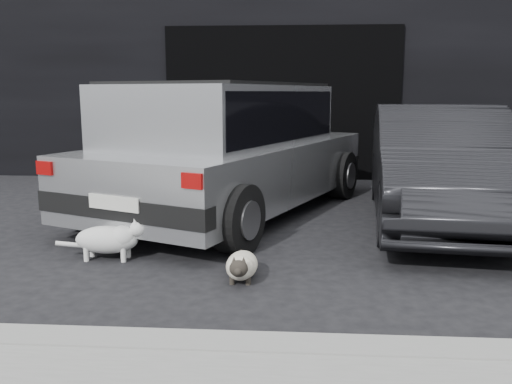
# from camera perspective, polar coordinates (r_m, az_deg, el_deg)

# --- Properties ---
(ground) EXTENTS (80.00, 80.00, 0.00)m
(ground) POSITION_cam_1_polar(r_m,az_deg,el_deg) (5.77, -8.20, -4.70)
(ground) COLOR black
(ground) RESTS_ON ground
(building_facade) EXTENTS (34.00, 4.00, 5.00)m
(building_facade) POSITION_cam_1_polar(r_m,az_deg,el_deg) (11.48, 3.07, 15.46)
(building_facade) COLOR black
(building_facade) RESTS_ON ground
(garage_opening) EXTENTS (4.00, 0.10, 2.60)m
(garage_opening) POSITION_cam_1_polar(r_m,az_deg,el_deg) (9.43, 2.79, 9.25)
(garage_opening) COLOR black
(garage_opening) RESTS_ON ground
(curb) EXTENTS (18.00, 0.25, 0.12)m
(curb) POSITION_cam_1_polar(r_m,az_deg,el_deg) (3.19, -0.04, -16.34)
(curb) COLOR gray
(curb) RESTS_ON ground
(silver_hatchback) EXTENTS (3.51, 4.77, 1.61)m
(silver_hatchback) POSITION_cam_1_polar(r_m,az_deg,el_deg) (6.67, -2.97, 5.12)
(silver_hatchback) COLOR #A9ABAE
(silver_hatchback) RESTS_ON ground
(second_car) EXTENTS (1.90, 4.24, 1.35)m
(second_car) POSITION_cam_1_polar(r_m,az_deg,el_deg) (6.60, 18.71, 2.76)
(second_car) COLOR black
(second_car) RESTS_ON ground
(cat_siamese) EXTENTS (0.26, 0.77, 0.26)m
(cat_siamese) POSITION_cam_1_polar(r_m,az_deg,el_deg) (4.40, -1.55, -7.78)
(cat_siamese) COLOR beige
(cat_siamese) RESTS_ON ground
(cat_white) EXTENTS (0.86, 0.29, 0.40)m
(cat_white) POSITION_cam_1_polar(r_m,az_deg,el_deg) (5.08, -15.01, -4.75)
(cat_white) COLOR silver
(cat_white) RESTS_ON ground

